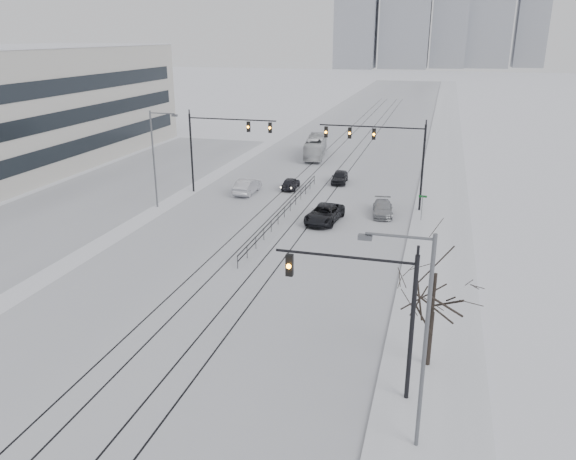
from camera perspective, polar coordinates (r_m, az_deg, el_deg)
The scene contains 20 objects.
ground at distance 25.60m, azimuth -20.02°, elevation -19.27°, with size 500.00×500.00×0.00m, color white.
road at distance 78.41m, azimuth 5.63°, elevation 7.83°, with size 22.00×260.00×0.02m, color silver.
sidewalk_east at distance 77.33m, azimuth 15.61°, elevation 7.10°, with size 5.00×260.00×0.16m, color silver.
curb at distance 77.35m, azimuth 13.78°, elevation 7.25°, with size 0.10×260.00×0.12m, color gray.
parking_strip at distance 62.46m, azimuth -17.07°, elevation 4.10°, with size 14.00×60.00×0.03m, color silver.
tram_rails at distance 59.30m, azimuth 2.25°, elevation 4.18°, with size 5.30×180.00×0.01m.
traffic_mast_near at distance 24.45m, azimuth 8.82°, elevation -7.47°, with size 6.10×0.37×7.00m.
traffic_mast_ne at distance 51.91m, azimuth 9.93°, elevation 8.22°, with size 9.60×0.37×8.00m.
traffic_mast_nw at distance 56.90m, azimuth -7.11°, elevation 9.13°, with size 9.10×0.37×8.00m.
street_light_east at distance 21.40m, azimuth 13.07°, elevation -9.92°, with size 2.73×0.25×9.00m.
street_light_west at distance 53.21m, azimuth -13.25°, elevation 7.66°, with size 2.73×0.25×9.00m.
bare_tree at distance 27.10m, azimuth 14.68°, elevation -5.29°, with size 4.40×4.40×6.10m.
median_fence at distance 49.86m, azimuth -0.37°, elevation 1.85°, with size 0.06×24.00×1.00m.
street_sign at distance 49.76m, azimuth 13.47°, elevation 2.57°, with size 0.70×0.06×2.40m.
sedan_sb_inner at distance 59.19m, azimuth 0.27°, elevation 4.76°, with size 1.47×3.64×1.24m, color black.
sedan_sb_outer at distance 57.64m, azimuth -4.16°, elevation 4.45°, with size 1.60×4.60×1.52m, color #B8B9C0.
sedan_nb_front at distance 48.70m, azimuth 3.71°, elevation 1.63°, with size 2.44×5.28×1.47m, color black.
sedan_nb_right at distance 51.20m, azimuth 9.59°, elevation 2.15°, with size 1.74×4.28×1.24m, color #989A9F.
sedan_nb_far at distance 61.91m, azimuth 5.27°, elevation 5.38°, with size 1.59×3.95×1.35m, color black.
box_truck at distance 74.92m, azimuth 2.82°, elevation 8.40°, with size 2.26×9.67×2.69m, color silver.
Camera 1 is at (12.92, -15.78, 15.48)m, focal length 35.00 mm.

